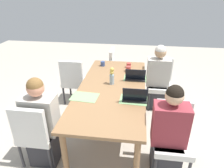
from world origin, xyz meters
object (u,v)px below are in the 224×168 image
(flower_vase, at_px, (112,75))
(coffee_mug_near_left, at_px, (129,65))
(chair_near_left_near, at_px, (172,134))
(coffee_mug_near_right, at_px, (103,64))
(person_near_left_near, at_px, (168,136))
(chair_far_right_mid, at_px, (74,79))
(person_far_left_mid, at_px, (43,126))
(laptop_near_left_near, at_px, (135,97))
(chair_head_right_right_near, at_px, (117,68))
(coffee_mug_centre_left, at_px, (128,69))
(chair_far_left_mid, at_px, (36,132))
(person_near_left_far, at_px, (157,81))
(laptop_near_left_far, at_px, (135,77))
(dining_table, at_px, (112,91))
(chair_near_left_far, at_px, (160,80))

(flower_vase, height_order, coffee_mug_near_left, flower_vase)
(chair_near_left_near, distance_m, coffee_mug_near_right, 1.87)
(chair_near_left_near, height_order, person_near_left_near, person_near_left_near)
(chair_near_left_near, xyz_separation_m, chair_far_right_mid, (1.36, 1.65, 0.00))
(coffee_mug_near_right, bearing_deg, person_far_left_mid, 162.69)
(laptop_near_left_near, bearing_deg, coffee_mug_near_right, 28.55)
(chair_head_right_right_near, bearing_deg, coffee_mug_centre_left, -160.03)
(chair_head_right_right_near, bearing_deg, flower_vase, -177.45)
(chair_far_left_mid, relative_size, person_near_left_far, 0.75)
(chair_far_right_mid, bearing_deg, coffee_mug_near_right, -76.83)
(person_near_left_near, bearing_deg, coffee_mug_near_right, 33.93)
(laptop_near_left_far, bearing_deg, coffee_mug_centre_left, 22.10)
(flower_vase, xyz_separation_m, coffee_mug_near_left, (0.71, -0.21, -0.10))
(chair_far_right_mid, relative_size, laptop_near_left_far, 2.81)
(flower_vase, bearing_deg, chair_far_right_mid, 53.66)
(dining_table, distance_m, laptop_near_left_near, 0.49)
(chair_far_left_mid, distance_m, laptop_near_left_far, 1.66)
(chair_far_right_mid, height_order, flower_vase, flower_vase)
(person_near_left_near, distance_m, laptop_near_left_far, 1.15)
(coffee_mug_near_right, bearing_deg, flower_vase, -159.57)
(laptop_near_left_near, distance_m, laptop_near_left_far, 0.64)
(chair_near_left_near, bearing_deg, laptop_near_left_far, 26.94)
(chair_near_left_far, xyz_separation_m, person_near_left_far, (-0.07, 0.06, 0.03))
(chair_far_left_mid, xyz_separation_m, flower_vase, (0.93, -0.82, 0.39))
(chair_far_right_mid, bearing_deg, person_near_left_far, -86.93)
(chair_near_left_far, bearing_deg, person_near_left_near, 178.85)
(chair_head_right_right_near, xyz_separation_m, laptop_near_left_far, (-1.08, -0.41, 0.29))
(person_near_left_far, bearing_deg, chair_far_right_mid, 93.07)
(person_far_left_mid, height_order, flower_vase, person_far_left_mid)
(chair_near_left_near, distance_m, chair_far_right_mid, 2.13)
(laptop_near_left_far, relative_size, coffee_mug_near_left, 3.82)
(chair_near_left_near, bearing_deg, person_far_left_mid, 93.48)
(person_near_left_near, distance_m, chair_far_left_mid, 1.60)
(person_far_left_mid, relative_size, chair_near_left_far, 1.33)
(laptop_near_left_far, height_order, coffee_mug_near_left, laptop_near_left_far)
(flower_vase, bearing_deg, person_near_left_near, -137.05)
(laptop_near_left_far, distance_m, coffee_mug_near_right, 0.81)
(person_far_left_mid, relative_size, chair_head_right_right_near, 1.33)
(person_near_left_near, bearing_deg, person_far_left_mid, 90.84)
(person_near_left_near, relative_size, flower_vase, 4.43)
(dining_table, distance_m, coffee_mug_near_left, 0.85)
(coffee_mug_near_right, relative_size, coffee_mug_centre_left, 0.95)
(chair_far_left_mid, bearing_deg, coffee_mug_near_right, -18.46)
(coffee_mug_near_left, bearing_deg, chair_far_right_mid, 96.52)
(person_near_left_near, bearing_deg, person_near_left_far, 1.06)
(coffee_mug_centre_left, bearing_deg, chair_near_left_near, -154.25)
(chair_far_right_mid, distance_m, laptop_near_left_far, 1.26)
(coffee_mug_centre_left, bearing_deg, coffee_mug_near_right, 68.34)
(flower_vase, relative_size, coffee_mug_near_left, 3.22)
(chair_near_left_near, height_order, person_far_left_mid, person_far_left_mid)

